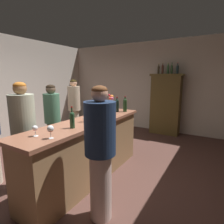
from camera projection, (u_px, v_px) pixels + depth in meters
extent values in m
plane|color=#4B2F28|center=(68.00, 168.00, 3.46)|extent=(8.82, 8.82, 0.00)
cube|color=#BBADA0|center=(140.00, 86.00, 6.11)|extent=(5.34, 0.12, 2.81)
cube|color=olive|center=(88.00, 151.00, 3.03)|extent=(0.54, 2.44, 0.96)
cube|color=brown|center=(88.00, 122.00, 2.94)|extent=(0.62, 2.54, 0.05)
cube|color=#4C3B1A|center=(166.00, 104.00, 5.45)|extent=(0.84, 0.38, 1.80)
cube|color=#4A3A18|center=(167.00, 75.00, 5.29)|extent=(0.92, 0.44, 0.06)
cylinder|color=#1E3E25|center=(72.00, 121.00, 2.48)|extent=(0.07, 0.07, 0.19)
sphere|color=#1E3E25|center=(72.00, 114.00, 2.47)|extent=(0.07, 0.07, 0.07)
cylinder|color=#1E3E25|center=(72.00, 111.00, 2.46)|extent=(0.02, 0.02, 0.10)
cylinder|color=#B3221D|center=(72.00, 107.00, 2.45)|extent=(0.02, 0.02, 0.02)
cylinder|color=black|center=(117.00, 106.00, 3.69)|extent=(0.08, 0.08, 0.21)
sphere|color=black|center=(117.00, 101.00, 3.67)|extent=(0.08, 0.08, 0.08)
cylinder|color=black|center=(117.00, 99.00, 3.66)|extent=(0.03, 0.03, 0.07)
cylinder|color=#AB1B1F|center=(117.00, 97.00, 3.65)|extent=(0.03, 0.03, 0.02)
cylinder|color=#1C381A|center=(125.00, 106.00, 3.68)|extent=(0.08, 0.08, 0.23)
sphere|color=#1C381A|center=(125.00, 101.00, 3.66)|extent=(0.08, 0.08, 0.08)
cylinder|color=#1C381A|center=(125.00, 99.00, 3.65)|extent=(0.03, 0.03, 0.07)
cylinder|color=#AE2328|center=(125.00, 96.00, 3.64)|extent=(0.03, 0.03, 0.02)
cylinder|color=#1F3222|center=(88.00, 115.00, 2.85)|extent=(0.07, 0.07, 0.23)
sphere|color=#1F3222|center=(88.00, 107.00, 2.83)|extent=(0.07, 0.07, 0.07)
cylinder|color=#1F3222|center=(88.00, 105.00, 2.82)|extent=(0.03, 0.03, 0.07)
cylinder|color=black|center=(88.00, 102.00, 2.81)|extent=(0.03, 0.03, 0.02)
cylinder|color=white|center=(112.00, 113.00, 3.51)|extent=(0.06, 0.06, 0.00)
cylinder|color=white|center=(112.00, 111.00, 3.50)|extent=(0.01, 0.01, 0.08)
ellipsoid|color=white|center=(112.00, 108.00, 3.48)|extent=(0.08, 0.08, 0.07)
cylinder|color=white|center=(51.00, 138.00, 2.07)|extent=(0.06, 0.06, 0.00)
cylinder|color=white|center=(51.00, 135.00, 2.07)|extent=(0.01, 0.01, 0.07)
ellipsoid|color=white|center=(50.00, 129.00, 2.05)|extent=(0.08, 0.08, 0.08)
ellipsoid|color=maroon|center=(51.00, 130.00, 2.05)|extent=(0.06, 0.06, 0.03)
cylinder|color=white|center=(36.00, 136.00, 2.15)|extent=(0.06, 0.06, 0.00)
cylinder|color=white|center=(35.00, 133.00, 2.15)|extent=(0.01, 0.01, 0.07)
ellipsoid|color=white|center=(35.00, 128.00, 2.14)|extent=(0.07, 0.07, 0.06)
ellipsoid|color=maroon|center=(35.00, 129.00, 2.14)|extent=(0.05, 0.05, 0.02)
cylinder|color=white|center=(95.00, 116.00, 3.25)|extent=(0.06, 0.06, 0.00)
cylinder|color=white|center=(95.00, 114.00, 3.24)|extent=(0.01, 0.01, 0.07)
ellipsoid|color=white|center=(95.00, 110.00, 3.23)|extent=(0.07, 0.07, 0.07)
cylinder|color=tan|center=(111.00, 106.00, 3.80)|extent=(0.14, 0.14, 0.18)
cylinder|color=#38602D|center=(112.00, 102.00, 3.77)|extent=(0.01, 0.01, 0.15)
sphere|color=#CA598C|center=(112.00, 98.00, 3.76)|extent=(0.07, 0.07, 0.07)
cylinder|color=#38602D|center=(112.00, 101.00, 3.80)|extent=(0.01, 0.01, 0.18)
sphere|color=orange|center=(112.00, 97.00, 3.78)|extent=(0.08, 0.08, 0.08)
cylinder|color=#38602D|center=(110.00, 101.00, 3.79)|extent=(0.01, 0.01, 0.19)
sphere|color=#C34124|center=(110.00, 96.00, 3.78)|extent=(0.05, 0.05, 0.05)
cylinder|color=#38602D|center=(109.00, 100.00, 3.77)|extent=(0.01, 0.01, 0.22)
sphere|color=red|center=(109.00, 95.00, 3.75)|extent=(0.04, 0.04, 0.04)
cylinder|color=#38602D|center=(110.00, 102.00, 3.74)|extent=(0.01, 0.01, 0.16)
sphere|color=#CC3C33|center=(110.00, 98.00, 3.73)|extent=(0.06, 0.06, 0.06)
cylinder|color=white|center=(88.00, 118.00, 3.08)|extent=(0.18, 0.18, 0.01)
cylinder|color=#413420|center=(159.00, 70.00, 5.39)|extent=(0.06, 0.06, 0.20)
sphere|color=#413420|center=(159.00, 67.00, 5.38)|extent=(0.06, 0.06, 0.06)
cylinder|color=#413420|center=(159.00, 66.00, 5.37)|extent=(0.03, 0.03, 0.07)
cylinder|color=gold|center=(159.00, 64.00, 5.36)|extent=(0.03, 0.03, 0.02)
cylinder|color=#4A281F|center=(162.00, 70.00, 5.33)|extent=(0.07, 0.07, 0.22)
sphere|color=#4A281F|center=(163.00, 66.00, 5.31)|extent=(0.07, 0.07, 0.07)
cylinder|color=#4A281F|center=(163.00, 65.00, 5.31)|extent=(0.02, 0.02, 0.08)
cylinder|color=gold|center=(163.00, 63.00, 5.30)|extent=(0.03, 0.03, 0.02)
cylinder|color=#2C4E2C|center=(168.00, 70.00, 5.25)|extent=(0.06, 0.06, 0.22)
sphere|color=#2C4E2C|center=(168.00, 66.00, 5.23)|extent=(0.06, 0.06, 0.06)
cylinder|color=#2C4E2C|center=(168.00, 65.00, 5.23)|extent=(0.03, 0.03, 0.07)
cylinder|color=gold|center=(168.00, 63.00, 5.22)|extent=(0.03, 0.03, 0.02)
cylinder|color=#2F4B2A|center=(172.00, 70.00, 5.20)|extent=(0.06, 0.06, 0.21)
sphere|color=#2F4B2A|center=(172.00, 66.00, 5.18)|extent=(0.06, 0.06, 0.06)
cylinder|color=#2F4B2A|center=(172.00, 65.00, 5.17)|extent=(0.02, 0.02, 0.09)
cylinder|color=black|center=(172.00, 63.00, 5.16)|extent=(0.02, 0.02, 0.02)
cylinder|color=#1F2F31|center=(177.00, 70.00, 5.12)|extent=(0.07, 0.07, 0.20)
sphere|color=#1F2F31|center=(178.00, 67.00, 5.10)|extent=(0.07, 0.07, 0.07)
cylinder|color=#1F2F31|center=(178.00, 65.00, 5.10)|extent=(0.03, 0.03, 0.09)
cylinder|color=red|center=(178.00, 63.00, 5.09)|extent=(0.03, 0.03, 0.02)
cylinder|color=maroon|center=(27.00, 162.00, 2.80)|extent=(0.26, 0.26, 0.82)
cylinder|color=gray|center=(22.00, 116.00, 2.66)|extent=(0.36, 0.36, 0.64)
sphere|color=#986842|center=(20.00, 88.00, 2.59)|extent=(0.19, 0.19, 0.19)
ellipsoid|color=#9E561A|center=(20.00, 86.00, 2.58)|extent=(0.18, 0.18, 0.10)
cylinder|color=#4F6147|center=(54.00, 140.00, 3.87)|extent=(0.23, 0.23, 0.77)
cylinder|color=#406D52|center=(52.00, 108.00, 3.75)|extent=(0.33, 0.33, 0.60)
sphere|color=brown|center=(51.00, 89.00, 3.67)|extent=(0.19, 0.19, 0.19)
ellipsoid|color=black|center=(51.00, 87.00, 3.66)|extent=(0.18, 0.18, 0.11)
cylinder|color=#B8AC90|center=(75.00, 126.00, 4.88)|extent=(0.23, 0.23, 0.84)
cylinder|color=tan|center=(74.00, 98.00, 4.74)|extent=(0.32, 0.32, 0.63)
sphere|color=#E1A380|center=(73.00, 83.00, 4.67)|extent=(0.18, 0.18, 0.18)
ellipsoid|color=black|center=(73.00, 81.00, 4.66)|extent=(0.17, 0.17, 0.10)
cylinder|color=#BA9F95|center=(101.00, 186.00, 2.17)|extent=(0.26, 0.26, 0.83)
cylinder|color=#1A2B48|center=(100.00, 128.00, 2.04)|extent=(0.36, 0.36, 0.61)
sphere|color=tan|center=(100.00, 94.00, 1.96)|extent=(0.19, 0.19, 0.19)
ellipsoid|color=brown|center=(99.00, 90.00, 1.96)|extent=(0.18, 0.18, 0.10)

